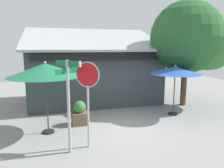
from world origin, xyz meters
The scene contains 8 objects.
ground_plane centered at (0.00, 0.00, -0.05)m, with size 28.00×28.00×0.10m, color gray.
cafe_building centered at (-0.20, 4.78, 1.68)m, with size 7.75×4.79×4.45m.
street_sign_post centered at (-2.17, -1.52, 1.77)m, with size 0.70×0.73×2.85m.
stop_sign centered at (-1.56, -1.31, 1.94)m, with size 0.66×0.46×2.77m.
patio_umbrella_forest_green_left centered at (-2.83, 0.28, 2.39)m, with size 2.69×2.69×2.71m.
patio_umbrella_royal_blue_center centered at (2.94, 0.95, 2.14)m, with size 2.41×2.41×2.40m.
shade_tree centered at (4.72, 2.27, 3.63)m, with size 4.37×3.87×5.68m.
sidewalk_planter centered at (-1.57, 0.87, 0.46)m, with size 0.63×0.63×1.01m.
Camera 1 is at (-2.62, -7.84, 3.20)m, focal length 34.44 mm.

